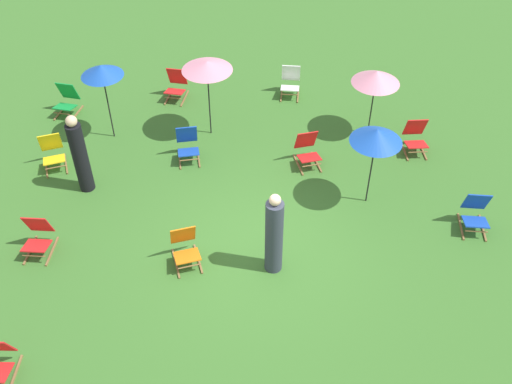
# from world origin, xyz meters

# --- Properties ---
(ground_plane) EXTENTS (40.00, 40.00, 0.00)m
(ground_plane) POSITION_xyz_m (0.00, 0.00, 0.00)
(ground_plane) COLOR #386B28
(deckchair_0) EXTENTS (0.61, 0.84, 0.83)m
(deckchair_0) POSITION_xyz_m (4.38, 0.31, 0.37)
(deckchair_0) COLOR olive
(deckchair_0) RESTS_ON ground
(deckchair_1) EXTENTS (0.59, 0.82, 0.83)m
(deckchair_1) POSITION_xyz_m (1.31, 2.67, 0.37)
(deckchair_1) COLOR olive
(deckchair_1) RESTS_ON ground
(deckchair_2) EXTENTS (0.59, 0.82, 0.83)m
(deckchair_2) POSITION_xyz_m (-4.33, 0.44, 0.37)
(deckchair_2) COLOR olive
(deckchair_2) RESTS_ON ground
(deckchair_3) EXTENTS (0.50, 0.78, 0.83)m
(deckchair_3) POSITION_xyz_m (3.90, 2.92, 0.37)
(deckchair_3) COLOR olive
(deckchair_3) RESTS_ON ground
(deckchair_5) EXTENTS (0.66, 0.86, 0.83)m
(deckchair_5) POSITION_xyz_m (-1.70, 5.71, 0.37)
(deckchair_5) COLOR olive
(deckchair_5) RESTS_ON ground
(deckchair_6) EXTENTS (0.64, 0.85, 0.83)m
(deckchair_6) POSITION_xyz_m (-4.47, 3.11, 0.37)
(deckchair_6) COLOR olive
(deckchair_6) RESTS_ON ground
(deckchair_7) EXTENTS (0.61, 0.83, 0.83)m
(deckchair_7) POSITION_xyz_m (1.32, 5.60, 0.37)
(deckchair_7) COLOR olive
(deckchair_7) RESTS_ON ground
(deckchair_8) EXTENTS (0.53, 0.79, 0.83)m
(deckchair_8) POSITION_xyz_m (-1.41, 3.12, 0.37)
(deckchair_8) COLOR olive
(deckchair_8) RESTS_ON ground
(deckchair_9) EXTENTS (0.61, 0.84, 0.83)m
(deckchair_9) POSITION_xyz_m (-1.48, -0.09, 0.37)
(deckchair_9) COLOR olive
(deckchair_9) RESTS_ON ground
(deckchair_10) EXTENTS (0.68, 0.87, 0.83)m
(deckchair_10) POSITION_xyz_m (-4.45, 5.24, 0.37)
(deckchair_10) COLOR olive
(deckchair_10) RESTS_ON ground
(umbrella_0) EXTENTS (1.12, 1.12, 1.73)m
(umbrella_0) POSITION_xyz_m (3.00, 3.70, 1.57)
(umbrella_0) COLOR black
(umbrella_0) RESTS_ON ground
(umbrella_1) EXTENTS (1.05, 1.05, 1.89)m
(umbrella_1) POSITION_xyz_m (2.39, 1.27, 1.74)
(umbrella_1) COLOR black
(umbrella_1) RESTS_ON ground
(umbrella_2) EXTENTS (1.17, 1.17, 1.97)m
(umbrella_2) POSITION_xyz_m (-0.85, 4.04, 1.86)
(umbrella_2) COLOR black
(umbrella_2) RESTS_ON ground
(umbrella_3) EXTENTS (0.97, 0.97, 1.96)m
(umbrella_3) POSITION_xyz_m (-3.22, 4.11, 1.82)
(umbrella_3) COLOR black
(umbrella_3) RESTS_ON ground
(person_0) EXTENTS (0.35, 0.35, 1.86)m
(person_0) POSITION_xyz_m (0.18, -0.43, 0.88)
(person_0) COLOR #333847
(person_0) RESTS_ON ground
(person_1) EXTENTS (0.46, 0.46, 1.91)m
(person_1) POSITION_xyz_m (-3.64, 2.23, 0.91)
(person_1) COLOR black
(person_1) RESTS_ON ground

